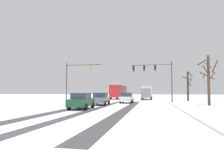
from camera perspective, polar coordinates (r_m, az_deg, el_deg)
ground_plane at (r=8.53m, az=-26.09°, el=-13.63°), size 300.00×300.00×0.00m
wheel_track_left_lane at (r=19.94m, az=4.72°, el=-7.33°), size 1.09×28.77×0.01m
wheel_track_right_lane at (r=21.33m, az=-10.48°, el=-6.98°), size 1.16×28.77×0.01m
wheel_track_center at (r=20.54m, az=-4.03°, el=-7.19°), size 0.86×28.77×0.01m
sidewalk_kerb_right at (r=19.08m, az=25.96°, el=-7.14°), size 4.00×28.77×0.12m
traffic_signal_near_left at (r=31.26m, az=-10.81°, el=2.56°), size 5.98×0.38×6.50m
traffic_signal_near_right at (r=31.02m, az=12.88°, el=3.32°), size 6.40×0.48×6.50m
car_white_lead at (r=29.69m, az=4.47°, el=-4.18°), size 1.84×4.10×1.62m
car_grey_second at (r=25.03m, az=-3.39°, el=-4.49°), size 1.90×4.14×1.62m
car_dark_green_third at (r=19.24m, az=-9.20°, el=-5.06°), size 1.99×4.18×1.62m
bus_oncoming at (r=48.44m, az=2.06°, el=-2.15°), size 2.87×11.06×3.38m
box_truck_delivery at (r=44.70m, az=10.46°, el=-2.53°), size 2.47×7.46×3.02m
bare_tree_sidewalk_mid at (r=25.81m, az=27.06°, el=1.63°), size 2.09×2.33×6.18m
bare_tree_sidewalk_far at (r=38.81m, az=21.93°, el=-0.35°), size 1.95×1.77×5.63m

